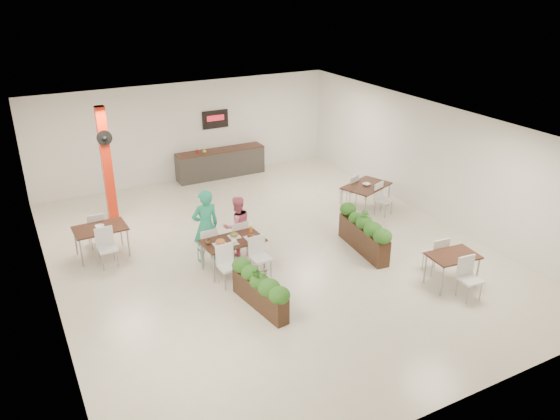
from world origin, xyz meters
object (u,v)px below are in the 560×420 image
object	(u,v)px
side_table_b	(366,189)
main_table	(233,245)
diner_man	(206,226)
planter_left	(260,287)
service_counter	(221,162)
side_table_a	(100,232)
red_column	(107,164)
planter_right	(364,232)
diner_woman	(237,226)
side_table_c	(453,260)

from	to	relation	value
side_table_b	main_table	bearing A→B (deg)	175.50
diner_man	planter_left	xyz separation A→B (m)	(0.24, -2.37, -0.42)
service_counter	main_table	size ratio (longest dim) A/B	1.80
side_table_a	planter_left	bearing A→B (deg)	-59.55
planter_left	side_table_a	size ratio (longest dim) A/B	1.08
red_column	service_counter	world-z (taller)	red_column
planter_right	side_table_a	xyz separation A→B (m)	(-5.76, 2.76, 0.12)
diner_woman	planter_right	distance (m)	3.11
main_table	diner_woman	distance (m)	0.78
side_table_b	side_table_c	size ratio (longest dim) A/B	1.01
diner_man	side_table_a	xyz separation A→B (m)	(-2.16, 1.45, -0.28)
planter_left	diner_man	bearing A→B (deg)	95.89
red_column	diner_man	distance (m)	3.85
side_table_b	red_column	bearing A→B (deg)	136.74
planter_left	side_table_b	world-z (taller)	side_table_b
diner_woman	planter_right	size ratio (longest dim) A/B	0.73
service_counter	main_table	distance (m)	6.38
side_table_c	side_table_a	bearing A→B (deg)	147.95
planter_right	side_table_b	world-z (taller)	planter_right
red_column	diner_woman	size ratio (longest dim) A/B	2.13
diner_man	diner_woman	world-z (taller)	diner_man
red_column	planter_right	xyz separation A→B (m)	(5.07, -4.80, -1.13)
planter_right	side_table_a	world-z (taller)	planter_right
red_column	side_table_b	bearing A→B (deg)	-22.18
main_table	side_table_c	distance (m)	4.91
main_table	diner_man	xyz separation A→B (m)	(-0.39, 0.66, 0.28)
main_table	side_table_a	distance (m)	3.31
side_table_b	side_table_c	bearing A→B (deg)	-122.02
main_table	side_table_b	distance (m)	5.01
main_table	planter_left	xyz separation A→B (m)	(-0.15, -1.72, -0.14)
planter_right	side_table_c	bearing A→B (deg)	-71.27
side_table_c	planter_right	bearing A→B (deg)	114.12
main_table	planter_right	bearing A→B (deg)	-11.62
service_counter	diner_woman	world-z (taller)	service_counter
planter_left	diner_woman	bearing A→B (deg)	76.84
side_table_b	side_table_c	world-z (taller)	same
side_table_c	service_counter	bearing A→B (deg)	107.00
red_column	planter_left	world-z (taller)	red_column
side_table_b	side_table_c	distance (m)	4.39
red_column	main_table	distance (m)	4.65
service_counter	diner_woman	xyz separation A→B (m)	(-1.73, -5.35, 0.26)
planter_right	red_column	bearing A→B (deg)	136.55
red_column	side_table_c	bearing A→B (deg)	-50.35
red_column	service_counter	bearing A→B (deg)	25.00
planter_left	planter_right	distance (m)	3.52
main_table	planter_left	bearing A→B (deg)	-94.84
planter_left	service_counter	bearing A→B (deg)	73.52
planter_left	side_table_a	bearing A→B (deg)	122.17
service_counter	planter_left	xyz separation A→B (m)	(-2.29, -7.73, 0.00)
diner_woman	planter_left	size ratio (longest dim) A/B	0.85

